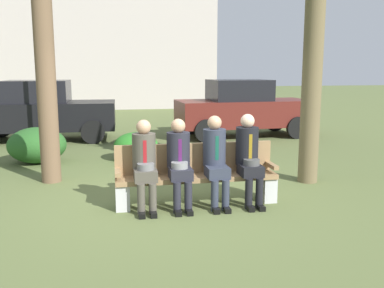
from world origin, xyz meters
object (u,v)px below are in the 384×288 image
at_px(seated_man_centerright, 216,156).
at_px(street_lamp, 47,65).
at_px(shrub_near_bench, 37,145).
at_px(parked_car_near, 43,111).
at_px(seated_man_leftmost, 145,160).
at_px(shrub_mid_lawn, 136,146).
at_px(building_backdrop, 61,6).
at_px(parked_car_far, 242,108).
at_px(park_bench, 196,175).
at_px(seated_man_rightmost, 249,155).
at_px(seated_man_centerleft, 179,159).

height_order(seated_man_centerright, street_lamp, street_lamp).
relative_size(shrub_near_bench, parked_car_near, 0.31).
bearing_deg(seated_man_leftmost, shrub_mid_lawn, 88.87).
bearing_deg(seated_man_centerright, building_backdrop, 101.70).
bearing_deg(shrub_near_bench, parked_car_far, 26.45).
bearing_deg(building_backdrop, seated_man_centerright, -78.30).
xyz_separation_m(park_bench, shrub_near_bench, (-2.81, 3.40, -0.05)).
relative_size(seated_man_leftmost, shrub_mid_lawn, 1.31).
distance_m(park_bench, parked_car_far, 6.64).
height_order(seated_man_centerright, building_backdrop, building_backdrop).
bearing_deg(seated_man_rightmost, parked_car_near, 120.59).
bearing_deg(shrub_near_bench, seated_man_leftmost, -60.10).
bearing_deg(shrub_mid_lawn, shrub_near_bench, 177.49).
height_order(shrub_mid_lawn, parked_car_near, parked_car_near).
height_order(seated_man_centerleft, parked_car_near, parked_car_near).
bearing_deg(parked_car_far, building_backdrop, 115.92).
relative_size(seated_man_rightmost, parked_car_near, 0.34).
distance_m(park_bench, shrub_mid_lawn, 3.39).
height_order(shrub_mid_lawn, parked_car_far, parked_car_far).
relative_size(shrub_mid_lawn, building_backdrop, 0.06).
relative_size(seated_man_leftmost, seated_man_centerright, 0.97).
height_order(seated_man_leftmost, seated_man_centerright, seated_man_centerright).
xyz_separation_m(seated_man_leftmost, street_lamp, (-1.94, 4.94, 1.37)).
bearing_deg(street_lamp, building_backdrop, 94.00).
relative_size(seated_man_centerleft, street_lamp, 0.38).
bearing_deg(parked_car_near, shrub_mid_lawn, -52.46).
bearing_deg(parked_car_near, parked_car_far, -3.32).
distance_m(park_bench, parked_car_near, 7.15).
distance_m(park_bench, seated_man_rightmost, 0.84).
bearing_deg(park_bench, shrub_near_bench, 129.57).
height_order(shrub_near_bench, building_backdrop, building_backdrop).
relative_size(seated_man_centerright, street_lamp, 0.39).
distance_m(parked_car_near, building_backdrop, 13.43).
xyz_separation_m(park_bench, seated_man_rightmost, (0.77, -0.13, 0.31)).
xyz_separation_m(park_bench, parked_car_near, (-3.10, 6.43, 0.40)).
relative_size(shrub_mid_lawn, parked_car_near, 0.25).
relative_size(shrub_mid_lawn, parked_car_far, 0.25).
xyz_separation_m(street_lamp, building_backdrop, (-1.00, 14.28, 3.21)).
bearing_deg(seated_man_rightmost, building_backdrop, 103.14).
bearing_deg(seated_man_rightmost, street_lamp, 125.23).
bearing_deg(seated_man_centerright, street_lamp, 121.14).
bearing_deg(building_backdrop, street_lamp, -86.00).
bearing_deg(seated_man_rightmost, park_bench, 170.35).
bearing_deg(seated_man_centerright, parked_car_far, 69.46).
distance_m(park_bench, seated_man_centerleft, 0.42).
xyz_separation_m(shrub_mid_lawn, parked_car_far, (3.31, 2.79, 0.53)).
bearing_deg(seated_man_centerleft, parked_car_near, 113.30).
relative_size(seated_man_leftmost, parked_car_near, 0.33).
bearing_deg(seated_man_leftmost, seated_man_rightmost, 0.18).
relative_size(seated_man_centerleft, seated_man_rightmost, 0.96).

